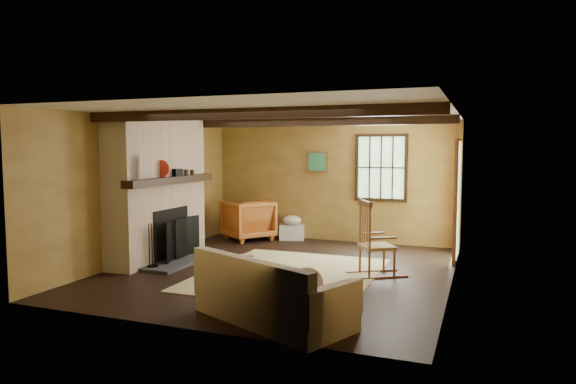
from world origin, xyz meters
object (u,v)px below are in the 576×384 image
at_px(rocking_chair, 374,244).
at_px(laundry_basket, 292,232).
at_px(armchair, 248,220).
at_px(fireplace, 159,194).
at_px(sofa, 270,298).

height_order(rocking_chair, laundry_basket, rocking_chair).
xyz_separation_m(rocking_chair, laundry_basket, (-2.19, 2.37, -0.33)).
bearing_deg(armchair, rocking_chair, 92.39).
bearing_deg(fireplace, laundry_basket, 60.57).
height_order(rocking_chair, armchair, rocking_chair).
distance_m(sofa, laundry_basket, 5.02).
bearing_deg(fireplace, sofa, -36.88).
xyz_separation_m(sofa, armchair, (-2.37, 4.45, 0.15)).
bearing_deg(sofa, rocking_chair, 98.97).
height_order(fireplace, rocking_chair, fireplace).
height_order(fireplace, laundry_basket, fireplace).
xyz_separation_m(rocking_chair, sofa, (-0.66, -2.40, -0.21)).
xyz_separation_m(laundry_basket, armchair, (-0.84, -0.33, 0.26)).
relative_size(fireplace, rocking_chair, 2.12).
bearing_deg(laundry_basket, sofa, -72.25).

